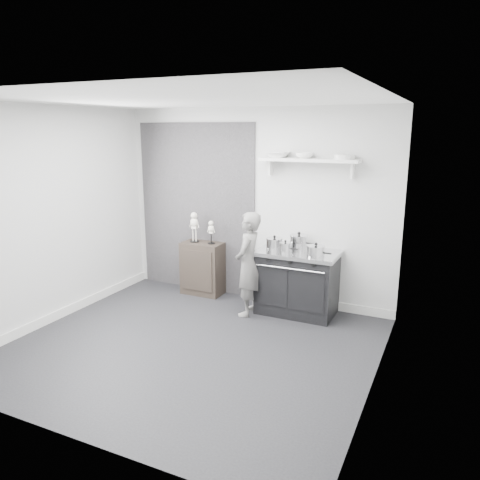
% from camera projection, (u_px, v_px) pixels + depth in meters
% --- Properties ---
extents(ground, '(4.00, 4.00, 0.00)m').
position_uv_depth(ground, '(192.00, 346.00, 5.31)').
color(ground, black).
rests_on(ground, ground).
extents(room_shell, '(4.02, 3.62, 2.71)m').
position_uv_depth(room_shell, '(188.00, 201.00, 5.10)').
color(room_shell, beige).
rests_on(room_shell, ground).
extents(wall_shelf, '(1.30, 0.26, 0.24)m').
position_uv_depth(wall_shelf, '(309.00, 161.00, 5.99)').
color(wall_shelf, silver).
rests_on(wall_shelf, room_shell).
extents(stove, '(1.06, 0.66, 0.85)m').
position_uv_depth(stove, '(297.00, 282.00, 6.20)').
color(stove, black).
rests_on(stove, ground).
extents(side_cabinet, '(0.60, 0.35, 0.78)m').
position_uv_depth(side_cabinet, '(203.00, 268.00, 6.95)').
color(side_cabinet, black).
rests_on(side_cabinet, ground).
extents(child, '(0.37, 0.53, 1.38)m').
position_uv_depth(child, '(248.00, 264.00, 6.10)').
color(child, slate).
rests_on(child, ground).
extents(pot_front_left, '(0.31, 0.22, 0.20)m').
position_uv_depth(pot_front_left, '(274.00, 244.00, 6.15)').
color(pot_front_left, silver).
rests_on(pot_front_left, stove).
extents(pot_back_left, '(0.33, 0.25, 0.23)m').
position_uv_depth(pot_back_left, '(299.00, 242.00, 6.22)').
color(pot_back_left, silver).
rests_on(pot_back_left, stove).
extents(pot_front_right, '(0.31, 0.22, 0.19)m').
position_uv_depth(pot_front_right, '(316.00, 251.00, 5.80)').
color(pot_front_right, silver).
rests_on(pot_front_right, stove).
extents(pot_front_center, '(0.26, 0.17, 0.17)m').
position_uv_depth(pot_front_center, '(285.00, 247.00, 6.00)').
color(pot_front_center, silver).
rests_on(pot_front_center, stove).
extents(skeleton_full, '(0.14, 0.09, 0.51)m').
position_uv_depth(skeleton_full, '(194.00, 225.00, 6.85)').
color(skeleton_full, beige).
rests_on(skeleton_full, side_cabinet).
extents(skeleton_torso, '(0.11, 0.07, 0.39)m').
position_uv_depth(skeleton_torso, '(211.00, 231.00, 6.75)').
color(skeleton_torso, beige).
rests_on(skeleton_torso, side_cabinet).
extents(bowl_large, '(0.31, 0.31, 0.08)m').
position_uv_depth(bowl_large, '(278.00, 155.00, 6.15)').
color(bowl_large, white).
rests_on(bowl_large, wall_shelf).
extents(bowl_small, '(0.23, 0.23, 0.07)m').
position_uv_depth(bowl_small, '(304.00, 156.00, 6.00)').
color(bowl_small, white).
rests_on(bowl_small, wall_shelf).
extents(plate_stack, '(0.25, 0.25, 0.06)m').
position_uv_depth(plate_stack, '(344.00, 157.00, 5.78)').
color(plate_stack, silver).
rests_on(plate_stack, wall_shelf).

